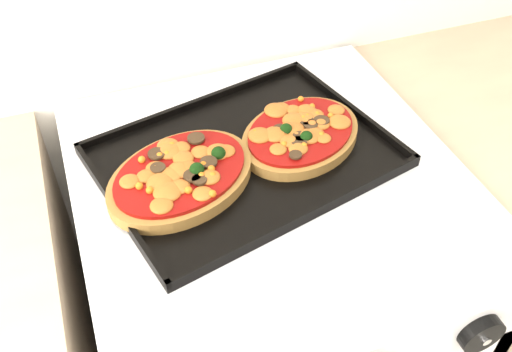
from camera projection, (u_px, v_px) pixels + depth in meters
name	position (u px, v px, depth m)	size (l,w,h in m)	color
stove	(266.00, 328.00, 1.20)	(0.60, 0.60, 0.91)	white
knob_right	(481.00, 334.00, 0.74)	(0.06, 0.06, 0.02)	black
baking_tray	(245.00, 155.00, 0.90)	(0.44, 0.32, 0.02)	black
pizza_left	(181.00, 175.00, 0.84)	(0.24, 0.17, 0.03)	olive
pizza_right	(301.00, 134.00, 0.91)	(0.21, 0.16, 0.03)	olive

